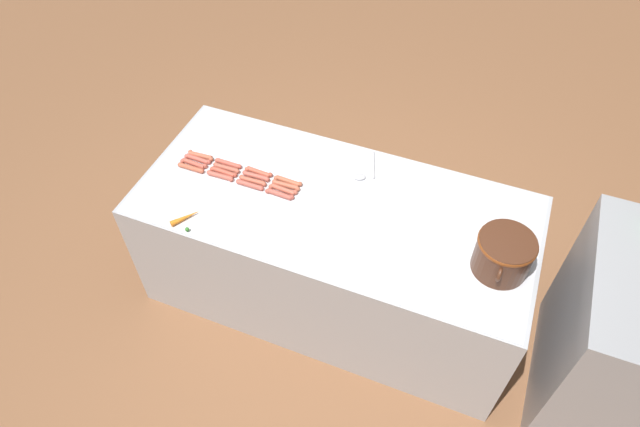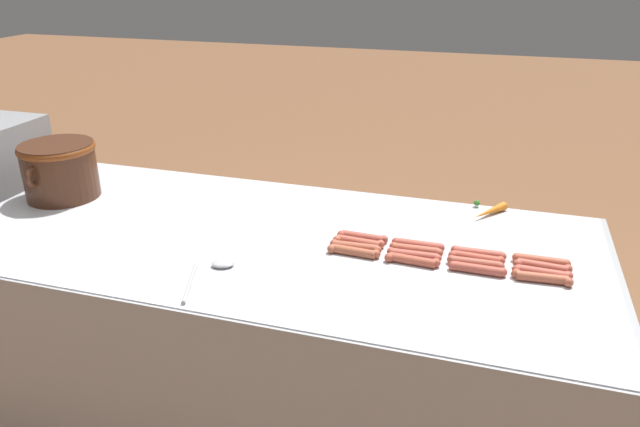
# 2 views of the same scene
# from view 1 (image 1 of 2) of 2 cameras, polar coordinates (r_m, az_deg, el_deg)

# --- Properties ---
(ground_plane) EXTENTS (20.00, 20.00, 0.00)m
(ground_plane) POSITION_cam_1_polar(r_m,az_deg,el_deg) (3.69, 1.28, -7.88)
(ground_plane) COLOR brown
(griddle_counter) EXTENTS (0.99, 2.18, 0.85)m
(griddle_counter) POSITION_cam_1_polar(r_m,az_deg,el_deg) (3.34, 1.41, -3.89)
(griddle_counter) COLOR #ADAFB5
(griddle_counter) RESTS_ON ground_plane
(back_cabinet) EXTENTS (0.92, 0.66, 1.04)m
(back_cabinet) POSITION_cam_1_polar(r_m,az_deg,el_deg) (3.29, 28.79, -11.50)
(back_cabinet) COLOR #939599
(back_cabinet) RESTS_ON ground_plane
(hot_dog_0) EXTENTS (0.04, 0.17, 0.03)m
(hot_dog_0) POSITION_cam_1_polar(r_m,az_deg,el_deg) (3.33, -12.10, 5.80)
(hot_dog_0) COLOR #BB5C41
(hot_dog_0) RESTS_ON griddle_counter
(hot_dog_1) EXTENTS (0.03, 0.17, 0.03)m
(hot_dog_1) POSITION_cam_1_polar(r_m,az_deg,el_deg) (3.26, -9.36, 5.06)
(hot_dog_1) COLOR #BC5241
(hot_dog_1) RESTS_ON griddle_counter
(hot_dog_2) EXTENTS (0.04, 0.17, 0.03)m
(hot_dog_2) POSITION_cam_1_polar(r_m,az_deg,el_deg) (3.18, -6.30, 4.23)
(hot_dog_2) COLOR #BC543E
(hot_dog_2) RESTS_ON griddle_counter
(hot_dog_3) EXTENTS (0.04, 0.17, 0.03)m
(hot_dog_3) POSITION_cam_1_polar(r_m,az_deg,el_deg) (3.12, -3.29, 3.33)
(hot_dog_3) COLOR #B55B3F
(hot_dog_3) RESTS_ON griddle_counter
(hot_dog_4) EXTENTS (0.03, 0.17, 0.03)m
(hot_dog_4) POSITION_cam_1_polar(r_m,az_deg,el_deg) (3.32, -12.40, 5.45)
(hot_dog_4) COLOR #BB5546
(hot_dog_4) RESTS_ON griddle_counter
(hot_dog_5) EXTENTS (0.03, 0.17, 0.03)m
(hot_dog_5) POSITION_cam_1_polar(r_m,az_deg,el_deg) (3.23, -9.54, 4.61)
(hot_dog_5) COLOR #AF5744
(hot_dog_5) RESTS_ON griddle_counter
(hot_dog_6) EXTENTS (0.03, 0.17, 0.03)m
(hot_dog_6) POSITION_cam_1_polar(r_m,az_deg,el_deg) (3.16, -6.57, 3.82)
(hot_dog_6) COLOR #B55546
(hot_dog_6) RESTS_ON griddle_counter
(hot_dog_7) EXTENTS (0.03, 0.17, 0.03)m
(hot_dog_7) POSITION_cam_1_polar(r_m,az_deg,el_deg) (3.10, -3.50, 2.91)
(hot_dog_7) COLOR #B15940
(hot_dog_7) RESTS_ON griddle_counter
(hot_dog_8) EXTENTS (0.04, 0.17, 0.03)m
(hot_dog_8) POSITION_cam_1_polar(r_m,az_deg,el_deg) (3.29, -12.77, 5.00)
(hot_dog_8) COLOR #B85443
(hot_dog_8) RESTS_ON griddle_counter
(hot_dog_9) EXTENTS (0.03, 0.17, 0.03)m
(hot_dog_9) POSITION_cam_1_polar(r_m,az_deg,el_deg) (3.21, -9.84, 4.21)
(hot_dog_9) COLOR #BE503D
(hot_dog_9) RESTS_ON griddle_counter
(hot_dog_10) EXTENTS (0.03, 0.17, 0.03)m
(hot_dog_10) POSITION_cam_1_polar(r_m,az_deg,el_deg) (3.14, -6.89, 3.35)
(hot_dog_10) COLOR #BB5942
(hot_dog_10) RESTS_ON griddle_counter
(hot_dog_11) EXTENTS (0.04, 0.17, 0.03)m
(hot_dog_11) POSITION_cam_1_polar(r_m,az_deg,el_deg) (3.07, -3.81, 2.47)
(hot_dog_11) COLOR #BD5A44
(hot_dog_11) RESTS_ON griddle_counter
(hot_dog_12) EXTENTS (0.03, 0.17, 0.03)m
(hot_dog_12) POSITION_cam_1_polar(r_m,az_deg,el_deg) (3.27, -13.06, 4.56)
(hot_dog_12) COLOR #BB583E
(hot_dog_12) RESTS_ON griddle_counter
(hot_dog_13) EXTENTS (0.03, 0.17, 0.03)m
(hot_dog_13) POSITION_cam_1_polar(r_m,az_deg,el_deg) (3.19, -10.18, 3.82)
(hot_dog_13) COLOR #B85747
(hot_dog_13) RESTS_ON griddle_counter
(hot_dog_14) EXTENTS (0.03, 0.17, 0.03)m
(hot_dog_14) POSITION_cam_1_polar(r_m,az_deg,el_deg) (3.12, -7.19, 2.92)
(hot_dog_14) COLOR #B95445
(hot_dog_14) RESTS_ON griddle_counter
(hot_dog_15) EXTENTS (0.03, 0.17, 0.03)m
(hot_dog_15) POSITION_cam_1_polar(r_m,az_deg,el_deg) (3.05, -4.16, 1.98)
(hot_dog_15) COLOR #B25143
(hot_dog_15) RESTS_ON griddle_counter
(bean_pot) EXTENTS (0.35, 0.28, 0.21)m
(bean_pot) POSITION_cam_1_polar(r_m,az_deg,el_deg) (2.79, 18.28, -3.84)
(bean_pot) COLOR #472616
(bean_pot) RESTS_ON griddle_counter
(serving_spoon) EXTENTS (0.27, 0.13, 0.02)m
(serving_spoon) POSITION_cam_1_polar(r_m,az_deg,el_deg) (3.18, 4.55, 4.17)
(serving_spoon) COLOR #B7B7BC
(serving_spoon) RESTS_ON griddle_counter
(carrot) EXTENTS (0.16, 0.12, 0.03)m
(carrot) POSITION_cam_1_polar(r_m,az_deg,el_deg) (3.01, -13.54, -0.44)
(carrot) COLOR orange
(carrot) RESTS_ON griddle_counter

